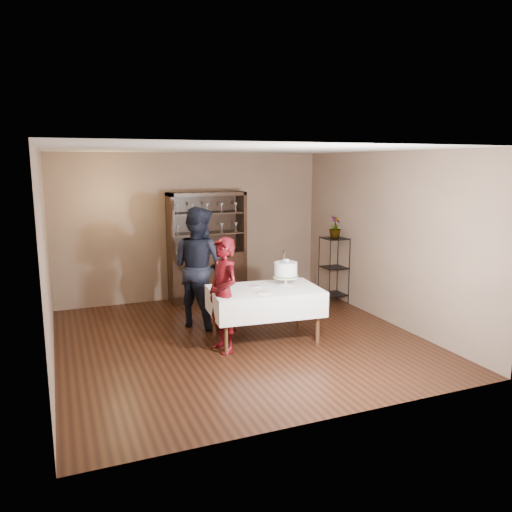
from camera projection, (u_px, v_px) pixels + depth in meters
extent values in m
plane|color=black|center=(239.00, 339.00, 7.25)|extent=(5.00, 5.00, 0.00)
plane|color=silver|center=(238.00, 149.00, 6.75)|extent=(5.00, 5.00, 0.00)
cube|color=brown|center=(192.00, 227.00, 9.27)|extent=(5.00, 0.02, 2.70)
cube|color=brown|center=(46.00, 260.00, 6.07)|extent=(0.02, 5.00, 2.70)
cube|color=brown|center=(386.00, 238.00, 7.92)|extent=(0.02, 5.00, 2.70)
cube|color=black|center=(208.00, 276.00, 9.28)|extent=(1.40, 0.48, 0.90)
cube|color=black|center=(203.00, 221.00, 9.29)|extent=(1.40, 0.03, 1.10)
cube|color=black|center=(206.00, 194.00, 9.00)|extent=(1.40, 0.48, 0.06)
cube|color=black|center=(207.00, 233.00, 9.13)|extent=(1.28, 0.42, 0.02)
cube|color=black|center=(206.00, 213.00, 9.06)|extent=(1.28, 0.42, 0.02)
cylinder|color=black|center=(330.00, 273.00, 8.81)|extent=(0.02, 0.02, 1.20)
cylinder|color=black|center=(349.00, 271.00, 8.96)|extent=(0.02, 0.02, 1.20)
cylinder|color=black|center=(319.00, 269.00, 9.18)|extent=(0.02, 0.02, 1.20)
cylinder|color=black|center=(337.00, 267.00, 9.33)|extent=(0.02, 0.02, 1.20)
cube|color=black|center=(333.00, 294.00, 9.15)|extent=(0.40, 0.40, 0.02)
cube|color=black|center=(334.00, 267.00, 9.06)|extent=(0.40, 0.40, 0.01)
cube|color=black|center=(335.00, 238.00, 8.96)|extent=(0.40, 0.40, 0.02)
cube|color=silver|center=(265.00, 301.00, 7.09)|extent=(1.62, 1.08, 0.36)
cylinder|color=#462A19|center=(226.00, 328.00, 6.60)|extent=(0.06, 0.06, 0.73)
cylinder|color=#462A19|center=(318.00, 319.00, 6.98)|extent=(0.06, 0.06, 0.73)
cylinder|color=#462A19|center=(214.00, 313.00, 7.28)|extent=(0.06, 0.06, 0.73)
cylinder|color=#462A19|center=(298.00, 305.00, 7.66)|extent=(0.06, 0.06, 0.73)
imported|color=#350405|center=(223.00, 295.00, 6.66)|extent=(0.48, 0.63, 1.56)
imported|color=black|center=(198.00, 267.00, 7.73)|extent=(1.10, 1.15, 1.87)
cylinder|color=silver|center=(286.00, 284.00, 7.29)|extent=(0.21, 0.21, 0.01)
cylinder|color=silver|center=(286.00, 281.00, 7.28)|extent=(0.05, 0.05, 0.10)
cylinder|color=silver|center=(286.00, 277.00, 7.27)|extent=(0.38, 0.38, 0.02)
cylinder|color=#4E7135|center=(286.00, 276.00, 7.27)|extent=(0.37, 0.37, 0.02)
cylinder|color=silver|center=(286.00, 269.00, 7.25)|extent=(0.40, 0.40, 0.21)
sphere|color=#5670B9|center=(288.00, 261.00, 7.24)|extent=(0.03, 0.03, 0.03)
cube|color=silver|center=(284.00, 258.00, 7.19)|extent=(0.02, 0.02, 0.15)
cube|color=black|center=(284.00, 252.00, 7.17)|extent=(0.03, 0.03, 0.05)
cylinder|color=silver|center=(263.00, 292.00, 6.81)|extent=(0.21, 0.21, 0.01)
cylinder|color=silver|center=(255.00, 286.00, 7.16)|extent=(0.22, 0.22, 0.01)
imported|color=#4E7135|center=(335.00, 227.00, 8.95)|extent=(0.30, 0.30, 0.38)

